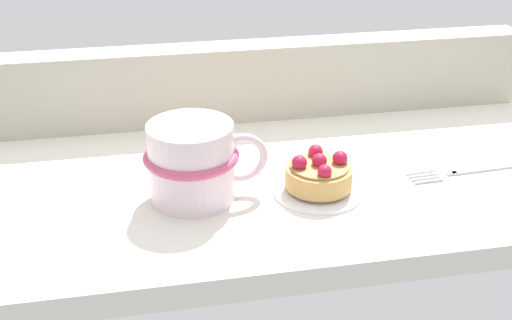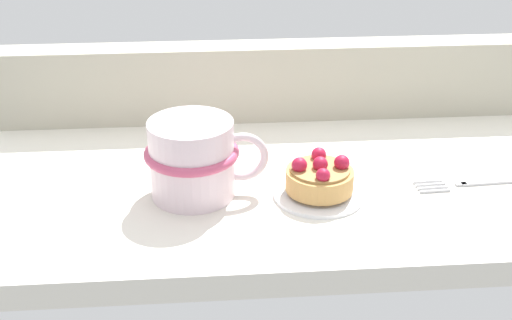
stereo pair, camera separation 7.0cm
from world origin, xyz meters
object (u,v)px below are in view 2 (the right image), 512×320
Objects in this scene: dessert_plate at (319,192)px; coffee_mug at (194,158)px; raspberry_tart at (320,177)px; dessert_fork at (484,182)px.

coffee_mug is at bearing 173.90° from dessert_plate.
raspberry_tart is 19.24cm from dessert_fork.
coffee_mug is 0.82× the size of dessert_fork.
coffee_mug is 32.93cm from dessert_fork.
raspberry_tart is 13.80cm from coffee_mug.
raspberry_tart is 0.55× the size of coffee_mug.
coffee_mug is at bearing 173.97° from raspberry_tart.
coffee_mug reaches higher than raspberry_tart.
dessert_fork is at bearing 3.38° from raspberry_tart.
dessert_plate is at bearing -176.58° from dessert_fork.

